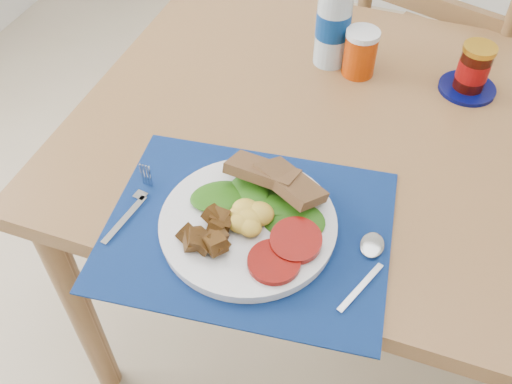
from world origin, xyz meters
TOP-DOWN VIEW (x-y plane):
  - table at (0.00, 0.20)m, footprint 1.40×0.90m
  - chair_far at (-0.02, 0.82)m, footprint 0.55×0.54m
  - placemat at (-0.25, -0.13)m, footprint 0.51×0.42m
  - breakfast_plate at (-0.26, -0.13)m, footprint 0.29×0.29m
  - fork at (-0.46, -0.15)m, footprint 0.03×0.17m
  - spoon at (-0.05, -0.12)m, footprint 0.05×0.17m
  - water_bottle at (-0.24, 0.39)m, footprint 0.08×0.08m
  - juice_glass at (-0.17, 0.37)m, footprint 0.07×0.07m
  - jam_on_saucer at (0.06, 0.39)m, footprint 0.12×0.12m

SIDE VIEW (x-z plane):
  - chair_far at x=-0.02m, z-range 0.00..1.20m
  - table at x=0.00m, z-range 0.29..1.04m
  - placemat at x=-0.25m, z-range 0.75..0.75m
  - fork at x=-0.46m, z-range 0.75..0.76m
  - spoon at x=-0.05m, z-range 0.75..0.76m
  - breakfast_plate at x=-0.26m, z-range 0.74..0.81m
  - jam_on_saucer at x=0.06m, z-range 0.74..0.85m
  - juice_glass at x=-0.17m, z-range 0.75..0.85m
  - water_bottle at x=-0.24m, z-range 0.73..0.99m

